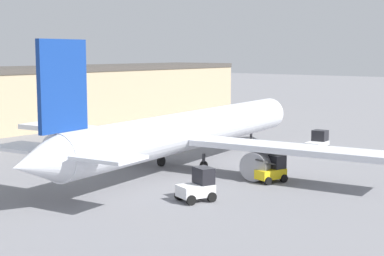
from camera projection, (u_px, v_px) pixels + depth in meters
ground_plane at (192, 165)px, 54.65m from camera, size 400.00×400.00×0.00m
terminal_building at (24, 98)px, 81.13m from camera, size 82.86×12.73×8.39m
airplane at (186, 132)px, 53.36m from camera, size 41.37×38.86×11.35m
ground_crew_worker at (270, 150)px, 57.39m from camera, size 0.40×0.40×1.80m
baggage_tug at (198, 186)px, 41.63m from camera, size 2.93×2.68×2.36m
belt_loader_truck at (271, 169)px, 47.76m from camera, size 2.80×2.48×2.16m
pushback_tug at (318, 142)px, 61.72m from camera, size 3.05×2.06×2.28m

